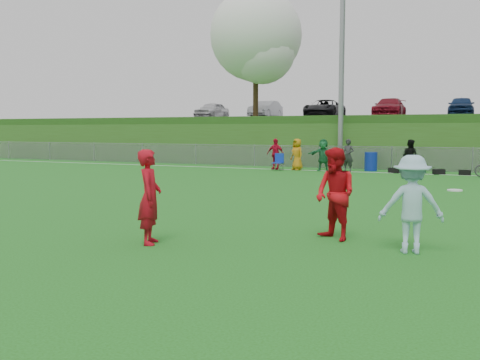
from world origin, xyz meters
The scene contains 16 objects.
ground centered at (0.00, 0.00, 0.00)m, with size 120.00×120.00×0.00m, color #1F6114.
sideline_far centered at (0.00, 18.00, 0.01)m, with size 60.00×0.10×0.01m, color white.
fence centered at (0.00, 20.00, 0.65)m, with size 58.00×0.06×1.30m.
light_pole centered at (-3.00, 20.80, 6.71)m, with size 1.20×0.40×12.15m.
berm centered at (0.00, 31.00, 1.50)m, with size 120.00×18.00×3.00m, color #264E15.
parking_lot centered at (0.00, 33.00, 3.05)m, with size 120.00×12.00×0.10m, color black.
tree_white_flowering centered at (-9.84, 24.92, 8.32)m, with size 6.30×6.30×8.78m.
car_row centered at (-1.17, 32.00, 3.82)m, with size 32.04×5.18×1.44m.
spectator_row centered at (-2.86, 18.00, 0.85)m, with size 8.10×0.90×1.69m.
gear_bags centered at (1.01, 18.10, 0.13)m, with size 6.88×0.53×0.26m.
player_red_left centered at (-1.42, -1.01, 0.91)m, with size 0.66×0.43×1.81m, color #B00C19.
player_red_center centered at (1.73, 0.79, 0.92)m, with size 0.89×0.70×1.84m, color red.
player_blue centered at (3.23, 0.24, 0.87)m, with size 1.13×0.65×1.74m, color #9FCADC.
frisbee centered at (3.93, 0.34, 1.14)m, with size 0.25×0.25×0.02m.
recycling_bin centered at (-0.92, 19.00, 0.50)m, with size 0.66×0.66×0.99m, color #0D2594.
camp_chair centered at (-5.54, 17.35, 0.27)m, with size 0.53×0.54×0.91m.
Camera 1 is at (4.29, -9.52, 2.19)m, focal length 40.00 mm.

